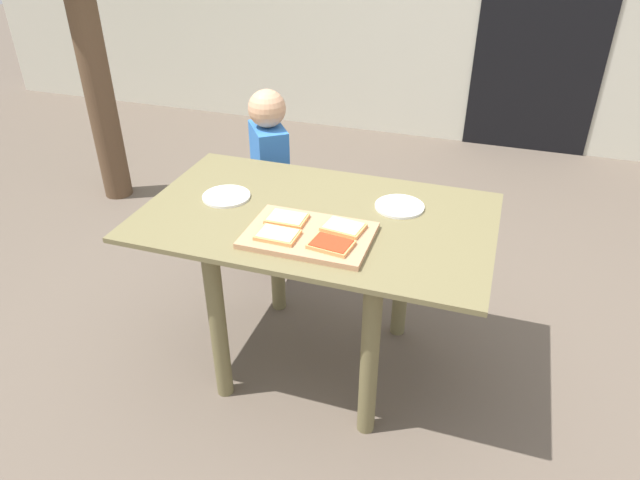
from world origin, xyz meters
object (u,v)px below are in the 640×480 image
dining_table (316,248)px  pizza_slice_far_right (343,227)px  plate_white_right (400,206)px  cutting_board (309,235)px  pizza_slice_near_left (278,235)px  pizza_slice_far_left (287,219)px  child_left (270,172)px  pizza_slice_near_right (331,244)px  plate_white_left (226,196)px

dining_table → pizza_slice_far_right: pizza_slice_far_right is taller
pizza_slice_far_right → plate_white_right: (0.15, 0.25, -0.02)m
dining_table → plate_white_right: (0.28, 0.15, 0.15)m
dining_table → cutting_board: cutting_board is taller
cutting_board → plate_white_right: (0.25, 0.31, -0.00)m
cutting_board → pizza_slice_near_left: bearing=-147.8°
pizza_slice_far_left → plate_white_right: (0.35, 0.26, -0.02)m
cutting_board → dining_table: bearing=99.8°
dining_table → cutting_board: 0.23m
child_left → pizza_slice_near_right: bearing=-55.5°
dining_table → pizza_slice_near_right: pizza_slice_near_right is taller
dining_table → pizza_slice_far_left: (-0.07, -0.11, 0.17)m
cutting_board → plate_white_right: size_ratio=2.32×
pizza_slice_near_left → child_left: 0.93m
pizza_slice_near_left → plate_white_right: (0.34, 0.37, -0.02)m
pizza_slice_near_left → plate_white_left: 0.39m
plate_white_right → pizza_slice_near_right: bearing=-112.3°
cutting_board → pizza_slice_far_left: 0.12m
pizza_slice_far_right → pizza_slice_near_left: 0.23m
pizza_slice_near_left → plate_white_right: 0.50m
cutting_board → child_left: bearing=121.5°
pizza_slice_far_right → pizza_slice_near_left: size_ratio=1.08×
cutting_board → child_left: child_left is taller
pizza_slice_near_left → pizza_slice_far_right: bearing=31.0°
dining_table → plate_white_left: 0.40m
pizza_slice_near_right → child_left: size_ratio=0.16×
dining_table → pizza_slice_far_left: bearing=-124.3°
pizza_slice_far_left → pizza_slice_near_left: 0.11m
pizza_slice_far_left → plate_white_right: bearing=36.1°
pizza_slice_far_right → pizza_slice_near_right: 0.12m
pizza_slice_near_left → plate_white_left: bearing=142.3°
pizza_slice_near_left → plate_white_right: bearing=47.3°
pizza_slice_near_right → plate_white_right: pizza_slice_near_right is taller
pizza_slice_far_left → plate_white_left: (-0.30, 0.13, -0.02)m
cutting_board → plate_white_right: bearing=51.3°
cutting_board → child_left: size_ratio=0.45×
cutting_board → pizza_slice_far_left: bearing=151.2°
dining_table → plate_white_left: (-0.37, 0.02, 0.15)m
plate_white_left → child_left: bearing=96.7°
cutting_board → pizza_slice_near_right: bearing=-30.9°
dining_table → pizza_slice_near_right: bearing=-60.4°
pizza_slice_near_left → plate_white_right: size_ratio=0.76×
pizza_slice_near_right → plate_white_left: 0.56m
cutting_board → plate_white_left: cutting_board is taller
pizza_slice_near_left → dining_table: bearing=74.2°
pizza_slice_far_right → child_left: size_ratio=0.16×
pizza_slice_far_left → child_left: bearing=117.4°
plate_white_left → pizza_slice_near_left: bearing=-37.7°
dining_table → pizza_slice_far_left: size_ratio=9.24×
pizza_slice_far_right → dining_table: bearing=142.3°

